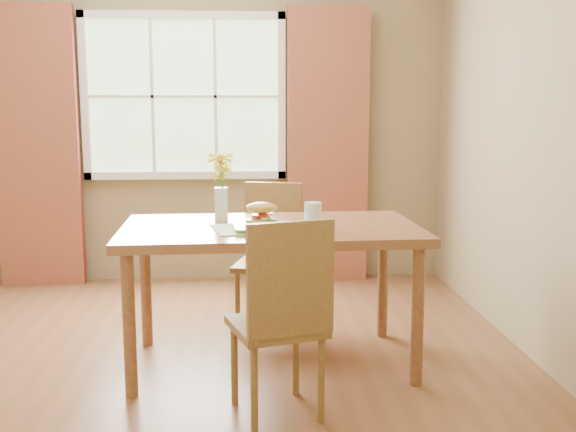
{
  "coord_description": "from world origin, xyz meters",
  "views": [
    {
      "loc": [
        0.47,
        -3.64,
        1.43
      ],
      "look_at": [
        0.71,
        -0.08,
        0.85
      ],
      "focal_mm": 42.0,
      "sensor_mm": 36.0,
      "label": 1
    }
  ],
  "objects_px": {
    "chair_near": "(282,311)",
    "flower_vase": "(221,178)",
    "chair_far": "(270,248)",
    "dining_table": "(271,240)",
    "water_glass": "(313,216)",
    "croissant_sandwich": "(261,214)"
  },
  "relations": [
    {
      "from": "dining_table",
      "to": "chair_near",
      "type": "distance_m",
      "value": 0.72
    },
    {
      "from": "flower_vase",
      "to": "chair_far",
      "type": "bearing_deg",
      "value": 60.19
    },
    {
      "from": "water_glass",
      "to": "flower_vase",
      "type": "distance_m",
      "value": 0.59
    },
    {
      "from": "chair_near",
      "to": "croissant_sandwich",
      "type": "relative_size",
      "value": 5.25
    },
    {
      "from": "chair_near",
      "to": "croissant_sandwich",
      "type": "xyz_separation_m",
      "value": [
        -0.08,
        0.59,
        0.35
      ]
    },
    {
      "from": "croissant_sandwich",
      "to": "chair_far",
      "type": "bearing_deg",
      "value": 88.62
    },
    {
      "from": "chair_near",
      "to": "chair_far",
      "type": "bearing_deg",
      "value": 73.53
    },
    {
      "from": "dining_table",
      "to": "flower_vase",
      "type": "xyz_separation_m",
      "value": [
        -0.27,
        0.19,
        0.32
      ]
    },
    {
      "from": "chair_far",
      "to": "water_glass",
      "type": "distance_m",
      "value": 0.87
    },
    {
      "from": "dining_table",
      "to": "chair_far",
      "type": "xyz_separation_m",
      "value": [
        0.02,
        0.7,
        -0.19
      ]
    },
    {
      "from": "chair_near",
      "to": "flower_vase",
      "type": "distance_m",
      "value": 1.06
    },
    {
      "from": "flower_vase",
      "to": "chair_near",
      "type": "bearing_deg",
      "value": -71.5
    },
    {
      "from": "chair_near",
      "to": "dining_table",
      "type": "bearing_deg",
      "value": 75.35
    },
    {
      "from": "chair_far",
      "to": "flower_vase",
      "type": "xyz_separation_m",
      "value": [
        -0.29,
        -0.51,
        0.52
      ]
    },
    {
      "from": "dining_table",
      "to": "chair_near",
      "type": "xyz_separation_m",
      "value": [
        0.02,
        -0.7,
        -0.19
      ]
    },
    {
      "from": "dining_table",
      "to": "chair_far",
      "type": "height_order",
      "value": "chair_far"
    },
    {
      "from": "chair_far",
      "to": "flower_vase",
      "type": "bearing_deg",
      "value": -104.72
    },
    {
      "from": "water_glass",
      "to": "flower_vase",
      "type": "relative_size",
      "value": 0.35
    },
    {
      "from": "dining_table",
      "to": "flower_vase",
      "type": "relative_size",
      "value": 4.23
    },
    {
      "from": "croissant_sandwich",
      "to": "flower_vase",
      "type": "xyz_separation_m",
      "value": [
        -0.22,
        0.29,
        0.16
      ]
    },
    {
      "from": "dining_table",
      "to": "chair_near",
      "type": "relative_size",
      "value": 1.73
    },
    {
      "from": "chair_near",
      "to": "chair_far",
      "type": "height_order",
      "value": "chair_near"
    }
  ]
}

